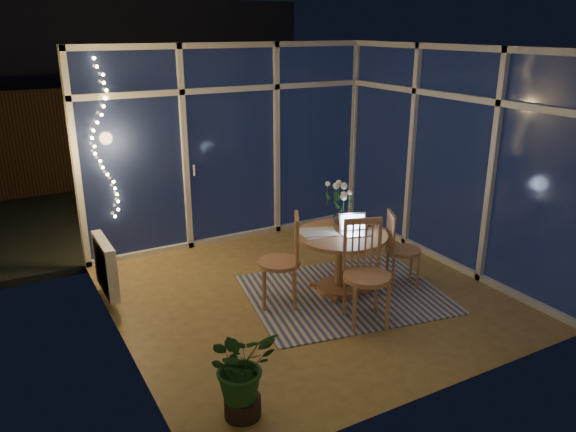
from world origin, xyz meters
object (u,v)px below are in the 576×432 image
at_px(chair_front, 367,274).
at_px(laptop, 356,225).
at_px(dining_table, 340,263).
at_px(chair_right, 404,249).
at_px(potted_plant, 242,372).
at_px(chair_left, 279,260).
at_px(flower_vase, 342,215).

xyz_separation_m(chair_front, laptop, (0.29, 0.62, 0.27)).
distance_m(dining_table, chair_right, 0.74).
bearing_deg(potted_plant, chair_right, 25.20).
xyz_separation_m(chair_left, chair_front, (0.55, -0.76, 0.02)).
distance_m(chair_right, potted_plant, 2.79).
distance_m(chair_left, chair_front, 0.94).
distance_m(laptop, flower_vase, 0.36).
relative_size(dining_table, chair_right, 1.13).
relative_size(chair_left, potted_plant, 1.32).
relative_size(dining_table, chair_front, 0.95).
relative_size(chair_front, potted_plant, 1.38).
xyz_separation_m(dining_table, chair_front, (-0.18, -0.71, 0.18)).
distance_m(chair_front, laptop, 0.73).
relative_size(chair_right, potted_plant, 1.16).
xyz_separation_m(chair_left, chair_right, (1.43, -0.26, -0.06)).
height_order(laptop, potted_plant, laptop).
height_order(chair_left, laptop, chair_left).
bearing_deg(chair_left, chair_right, 107.60).
bearing_deg(flower_vase, laptop, -99.31).
bearing_deg(potted_plant, flower_vase, 39.67).
relative_size(chair_right, flower_vase, 4.18).
distance_m(chair_right, chair_front, 1.02).
bearing_deg(laptop, chair_left, -171.60).
bearing_deg(chair_right, dining_table, 99.73).
xyz_separation_m(chair_right, potted_plant, (-2.52, -1.19, -0.06)).
distance_m(chair_left, laptop, 0.91).
distance_m(laptop, potted_plant, 2.37).
xyz_separation_m(dining_table, laptop, (0.12, -0.09, 0.45)).
bearing_deg(laptop, chair_right, 6.71).
relative_size(flower_vase, potted_plant, 0.28).
relative_size(laptop, potted_plant, 0.40).
relative_size(laptop, flower_vase, 1.44).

